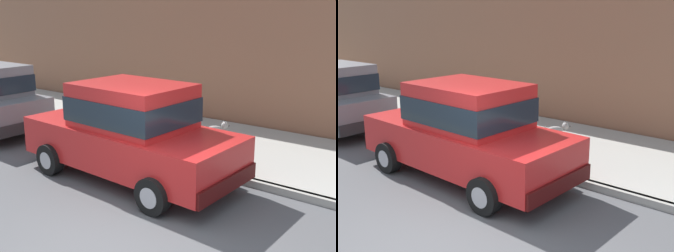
% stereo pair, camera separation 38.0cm
% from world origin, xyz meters
% --- Properties ---
extents(ground_plane, '(80.00, 80.00, 0.00)m').
position_xyz_m(ground_plane, '(0.00, 0.00, 0.00)').
color(ground_plane, '#4C4C4F').
extents(curb, '(0.16, 64.00, 0.14)m').
position_xyz_m(curb, '(3.20, 0.00, 0.07)').
color(curb, gray).
rests_on(curb, ground).
extents(sidewalk, '(3.60, 64.00, 0.14)m').
position_xyz_m(sidewalk, '(5.00, 0.00, 0.07)').
color(sidewalk, '#99968E').
rests_on(sidewalk, ground).
extents(car_red_sedan, '(2.15, 4.66, 1.92)m').
position_xyz_m(car_red_sedan, '(2.11, 1.63, 0.98)').
color(car_red_sedan, red).
rests_on(car_red_sedan, ground).
extents(dog_grey, '(0.65, 0.48, 0.49)m').
position_xyz_m(dog_grey, '(4.96, 1.37, 0.43)').
color(dog_grey, '#999691').
rests_on(dog_grey, sidewalk).
extents(building_facade, '(0.50, 20.00, 4.70)m').
position_xyz_m(building_facade, '(7.10, 5.42, 2.35)').
color(building_facade, '#8C5B42').
rests_on(building_facade, ground).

